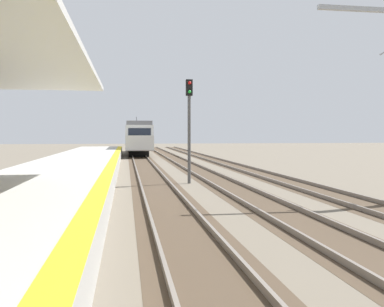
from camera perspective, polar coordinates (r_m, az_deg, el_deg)
name	(u,v)px	position (r m, az deg, el deg)	size (l,w,h in m)	color
station_platform	(35,196)	(14.95, -20.50, -5.36)	(5.00, 80.00, 0.91)	#B7B5AD
track_pair_nearest_platform	(158,189)	(18.71, -4.57, -4.85)	(2.34, 120.00, 0.16)	#4C3D2D
track_pair_middle	(233,188)	(19.27, 5.60, -4.64)	(2.34, 120.00, 0.16)	#4C3D2D
track_pair_far_side	(304,186)	(20.38, 14.92, -4.32)	(2.34, 120.00, 0.16)	#4C3D2D
approaching_train	(137,136)	(52.43, -7.39, 2.29)	(2.93, 19.60, 4.76)	silver
rail_signal_post	(189,120)	(21.16, -0.38, 4.56)	(0.32, 0.34, 5.20)	#4C4C4C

